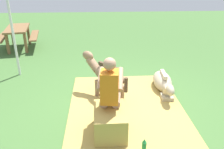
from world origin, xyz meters
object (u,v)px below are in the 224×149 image
(pony_standing, at_px, (106,74))
(picnic_bench, at_px, (18,32))
(soda_bottle, at_px, (144,146))
(hay_bale, at_px, (110,122))
(pony_lying, at_px, (163,82))
(person_seated, at_px, (110,90))
(tent_pole_right, at_px, (13,34))

(pony_standing, xyz_separation_m, picnic_bench, (3.74, 2.91, 0.02))
(pony_standing, bearing_deg, soda_bottle, -163.92)
(hay_bale, distance_m, pony_standing, 1.27)
(hay_bale, relative_size, pony_lying, 0.55)
(pony_standing, relative_size, pony_lying, 0.83)
(person_seated, xyz_separation_m, soda_bottle, (-0.65, -0.47, -0.62))
(picnic_bench, bearing_deg, tent_pole_right, -164.13)
(soda_bottle, bearing_deg, tent_pole_right, 41.29)
(hay_bale, bearing_deg, tent_pole_right, 40.58)
(soda_bottle, relative_size, tent_pole_right, 0.11)
(hay_bale, distance_m, pony_lying, 2.00)
(hay_bale, height_order, person_seated, person_seated)
(soda_bottle, distance_m, tent_pole_right, 4.26)
(pony_standing, distance_m, pony_lying, 1.39)
(hay_bale, bearing_deg, pony_lying, -40.59)
(person_seated, relative_size, picnic_bench, 0.79)
(soda_bottle, bearing_deg, picnic_bench, 31.95)
(pony_lying, height_order, soda_bottle, pony_lying)
(person_seated, bearing_deg, picnic_bench, 31.38)
(hay_bale, distance_m, soda_bottle, 0.70)
(hay_bale, height_order, picnic_bench, picnic_bench)
(pony_standing, bearing_deg, tent_pole_right, 57.92)
(soda_bottle, xyz_separation_m, tent_pole_right, (3.12, 2.74, 0.98))
(tent_pole_right, xyz_separation_m, picnic_bench, (2.34, 0.66, -0.53))
(pony_lying, bearing_deg, soda_bottle, 157.87)
(person_seated, distance_m, picnic_bench, 5.63)
(soda_bottle, bearing_deg, person_seated, 35.94)
(hay_bale, xyz_separation_m, picnic_bench, (4.97, 2.92, 0.35))
(pony_standing, distance_m, soda_bottle, 1.83)
(person_seated, distance_m, pony_lying, 1.95)
(soda_bottle, bearing_deg, hay_bale, 44.83)
(pony_lying, distance_m, tent_pole_right, 3.83)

